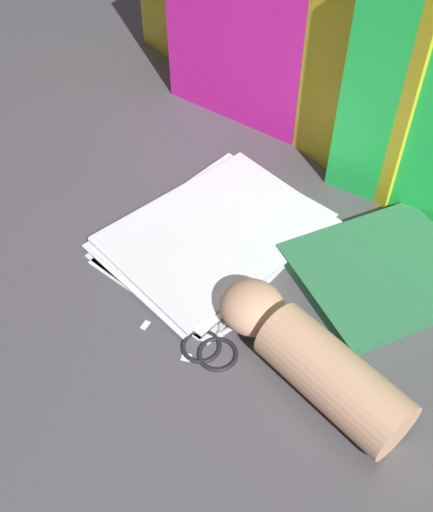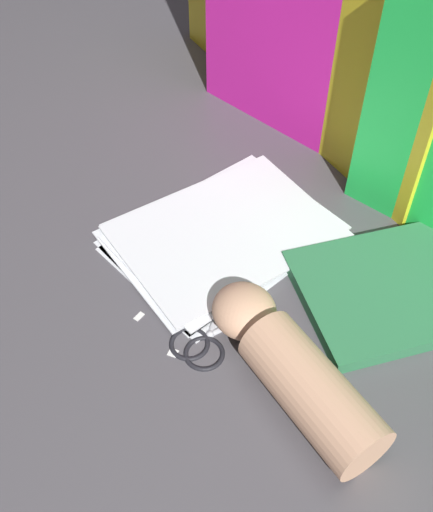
{
  "view_description": "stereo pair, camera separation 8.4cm",
  "coord_description": "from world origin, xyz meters",
  "px_view_note": "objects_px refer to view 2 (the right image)",
  "views": [
    {
      "loc": [
        0.41,
        -0.44,
        0.7
      ],
      "look_at": [
        -0.0,
        -0.02,
        0.06
      ],
      "focal_mm": 42.0,
      "sensor_mm": 36.0,
      "label": 1
    },
    {
      "loc": [
        0.46,
        -0.37,
        0.7
      ],
      "look_at": [
        -0.0,
        -0.02,
        0.06
      ],
      "focal_mm": 42.0,
      "sensor_mm": 36.0,
      "label": 2
    }
  ],
  "objects_px": {
    "paper_stack": "(223,234)",
    "hand_forearm": "(293,368)",
    "book_closed": "(387,290)",
    "scissors": "(205,338)"
  },
  "relations": [
    {
      "from": "paper_stack",
      "to": "hand_forearm",
      "type": "height_order",
      "value": "hand_forearm"
    },
    {
      "from": "scissors",
      "to": "hand_forearm",
      "type": "xyz_separation_m",
      "value": [
        0.13,
        0.05,
        0.04
      ]
    },
    {
      "from": "paper_stack",
      "to": "book_closed",
      "type": "relative_size",
      "value": 1.13
    },
    {
      "from": "paper_stack",
      "to": "scissors",
      "type": "xyz_separation_m",
      "value": [
        0.14,
        -0.14,
        -0.0
      ]
    },
    {
      "from": "book_closed",
      "to": "scissors",
      "type": "height_order",
      "value": "book_closed"
    },
    {
      "from": "paper_stack",
      "to": "book_closed",
      "type": "height_order",
      "value": "book_closed"
    },
    {
      "from": "paper_stack",
      "to": "book_closed",
      "type": "bearing_deg",
      "value": 26.2
    },
    {
      "from": "paper_stack",
      "to": "hand_forearm",
      "type": "relative_size",
      "value": 1.19
    },
    {
      "from": "paper_stack",
      "to": "book_closed",
      "type": "xyz_separation_m",
      "value": [
        0.24,
        0.12,
        0.0
      ]
    },
    {
      "from": "paper_stack",
      "to": "scissors",
      "type": "relative_size",
      "value": 2.24
    }
  ]
}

